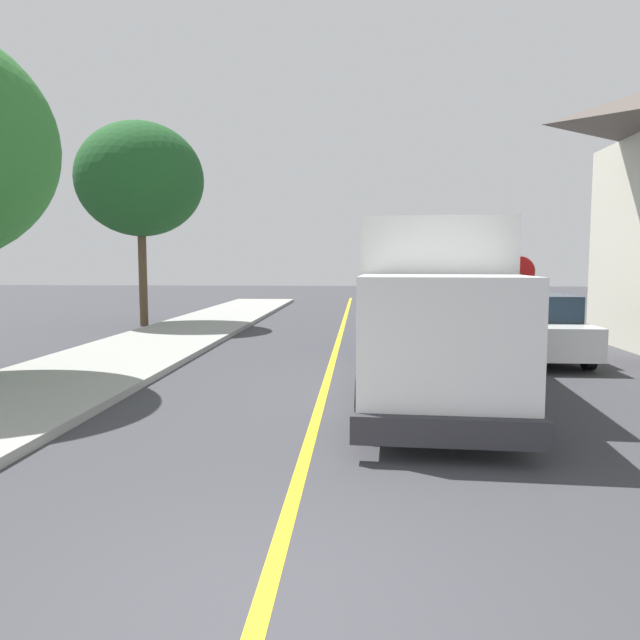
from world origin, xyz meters
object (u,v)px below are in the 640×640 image
Objects in this scene: stop_sign at (519,287)px; street_tree_down_block at (140,180)px; parked_van_across at (537,329)px; parked_car_near at (415,321)px; parked_car_mid at (403,307)px; box_truck at (431,302)px.

street_tree_down_block is at bearing 149.76° from stop_sign.
parked_car_near is at bearing 145.35° from parked_van_across.
parked_car_near and parked_car_mid have the same top height.
parked_car_mid is 0.57× the size of street_tree_down_block.
box_truck is 0.93× the size of street_tree_down_block.
box_truck is at bearing -121.59° from stop_sign.
stop_sign is 14.96m from street_tree_down_block.
box_truck reaches higher than parked_van_across.
box_truck is 5.21m from stop_sign.
box_truck is at bearing -92.71° from parked_car_near.
stop_sign is 0.34× the size of street_tree_down_block.
street_tree_down_block is at bearing 129.82° from box_truck.
box_truck is at bearing -91.62° from parked_car_mid.
parked_car_mid is at bearing 110.66° from parked_van_across.
box_truck is 2.76× the size of stop_sign.
parked_van_across is 15.67m from street_tree_down_block.
parked_car_near is 1.69× the size of stop_sign.
parked_van_across is 1.66× the size of stop_sign.
box_truck is 1.65× the size of parked_car_mid.
box_truck is 15.75m from street_tree_down_block.
box_truck is 1.63× the size of parked_car_near.
parked_van_across is (3.21, 4.42, -0.97)m from box_truck.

